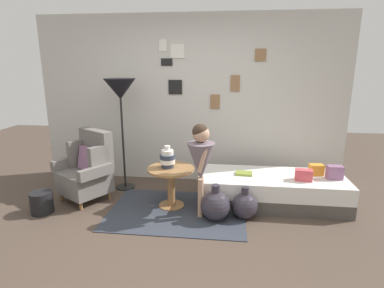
{
  "coord_description": "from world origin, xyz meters",
  "views": [
    {
      "loc": [
        0.6,
        -2.91,
        1.85
      ],
      "look_at": [
        0.15,
        0.95,
        0.85
      ],
      "focal_mm": 28.93,
      "sensor_mm": 36.0,
      "label": 1
    }
  ],
  "objects": [
    {
      "name": "pillow_head",
      "position": [
        2.01,
        1.09,
        0.49
      ],
      "size": [
        0.2,
        0.12,
        0.18
      ],
      "primitive_type": "cube",
      "rotation": [
        0.0,
        0.0,
        0.02
      ],
      "color": "gray",
      "rests_on": "daybed"
    },
    {
      "name": "pillow_back",
      "position": [
        1.59,
        0.98,
        0.47
      ],
      "size": [
        0.23,
        0.15,
        0.15
      ],
      "primitive_type": "cube",
      "rotation": [
        0.0,
        0.0,
        -0.15
      ],
      "color": "#D64C56",
      "rests_on": "daybed"
    },
    {
      "name": "rug",
      "position": [
        -0.02,
        0.71,
        0.01
      ],
      "size": [
        1.74,
        1.25,
        0.01
      ],
      "primitive_type": "cube",
      "color": "#333842",
      "rests_on": "ground"
    },
    {
      "name": "person_child",
      "position": [
        0.29,
        0.65,
        0.76
      ],
      "size": [
        0.34,
        0.34,
        1.18
      ],
      "color": "tan",
      "rests_on": "ground"
    },
    {
      "name": "demijohn_near",
      "position": [
        0.48,
        0.56,
        0.19
      ],
      "size": [
        0.37,
        0.37,
        0.45
      ],
      "color": "#332D38",
      "rests_on": "ground"
    },
    {
      "name": "vase_striped",
      "position": [
        -0.16,
        0.88,
        0.66
      ],
      "size": [
        0.2,
        0.2,
        0.3
      ],
      "color": "#2D384C",
      "rests_on": "side_table"
    },
    {
      "name": "pillow_mid",
      "position": [
        1.81,
        1.21,
        0.47
      ],
      "size": [
        0.19,
        0.14,
        0.15
      ],
      "primitive_type": "cube",
      "rotation": [
        0.0,
        0.0,
        0.12
      ],
      "color": "orange",
      "rests_on": "daybed"
    },
    {
      "name": "gallery_wall",
      "position": [
        0.0,
        1.95,
        1.3
      ],
      "size": [
        4.8,
        0.12,
        2.6
      ],
      "color": "beige",
      "rests_on": "ground"
    },
    {
      "name": "demijohn_far",
      "position": [
        0.84,
        0.64,
        0.17
      ],
      "size": [
        0.32,
        0.32,
        0.41
      ],
      "color": "#332D38",
      "rests_on": "ground"
    },
    {
      "name": "daybed",
      "position": [
        1.24,
        1.12,
        0.2
      ],
      "size": [
        1.91,
        0.82,
        0.4
      ],
      "color": "#4C4742",
      "rests_on": "ground"
    },
    {
      "name": "ground_plane",
      "position": [
        0.0,
        0.0,
        0.0
      ],
      "size": [
        12.0,
        12.0,
        0.0
      ],
      "primitive_type": "plane",
      "color": "#4C3D33"
    },
    {
      "name": "side_table",
      "position": [
        -0.12,
        0.86,
        0.39
      ],
      "size": [
        0.62,
        0.62,
        0.54
      ],
      "color": "#9E7042",
      "rests_on": "ground"
    },
    {
      "name": "magazine_basket",
      "position": [
        -1.74,
        0.49,
        0.14
      ],
      "size": [
        0.28,
        0.28,
        0.28
      ],
      "primitive_type": "cylinder",
      "color": "black",
      "rests_on": "ground"
    },
    {
      "name": "armchair",
      "position": [
        -1.32,
        0.98,
        0.44
      ],
      "size": [
        0.9,
        0.84,
        0.97
      ],
      "color": "olive",
      "rests_on": "ground"
    },
    {
      "name": "book_on_daybed",
      "position": [
        0.84,
        1.12,
        0.42
      ],
      "size": [
        0.23,
        0.18,
        0.03
      ],
      "primitive_type": "cube",
      "rotation": [
        0.0,
        0.0,
        -0.08
      ],
      "color": "olive",
      "rests_on": "daybed"
    },
    {
      "name": "floor_lamp",
      "position": [
        -0.94,
        1.42,
        1.46
      ],
      "size": [
        0.46,
        0.46,
        1.66
      ],
      "color": "black",
      "rests_on": "ground"
    }
  ]
}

